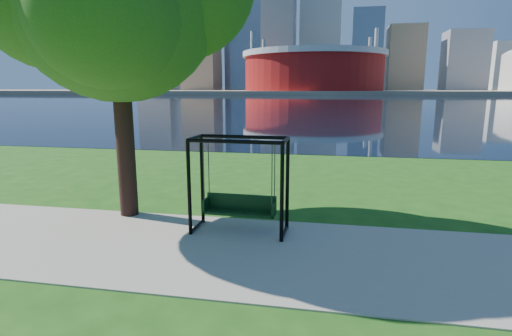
# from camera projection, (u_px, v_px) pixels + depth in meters

# --- Properties ---
(ground) EXTENTS (900.00, 900.00, 0.00)m
(ground) POSITION_uv_depth(u_px,v_px,m) (255.00, 243.00, 8.68)
(ground) COLOR #1E5114
(ground) RESTS_ON ground
(path) EXTENTS (120.00, 4.00, 0.03)m
(path) POSITION_uv_depth(u_px,v_px,m) (251.00, 252.00, 8.19)
(path) COLOR #9E937F
(path) RESTS_ON ground
(river) EXTENTS (900.00, 180.00, 0.02)m
(river) POSITION_uv_depth(u_px,v_px,m) (326.00, 101.00, 106.96)
(river) COLOR black
(river) RESTS_ON ground
(far_bank) EXTENTS (900.00, 228.00, 2.00)m
(far_bank) POSITION_uv_depth(u_px,v_px,m) (331.00, 91.00, 303.33)
(far_bank) COLOR #937F60
(far_bank) RESTS_ON ground
(stadium) EXTENTS (83.00, 83.00, 32.00)m
(stadium) POSITION_uv_depth(u_px,v_px,m) (313.00, 69.00, 234.14)
(stadium) COLOR maroon
(stadium) RESTS_ON far_bank
(skyline) EXTENTS (392.00, 66.00, 96.50)m
(skyline) POSITION_uv_depth(u_px,v_px,m) (327.00, 46.00, 310.17)
(skyline) COLOR gray
(skyline) RESTS_ON far_bank
(swing) EXTENTS (2.21, 1.00, 2.24)m
(swing) POSITION_uv_depth(u_px,v_px,m) (240.00, 187.00, 9.16)
(swing) COLOR black
(swing) RESTS_ON ground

